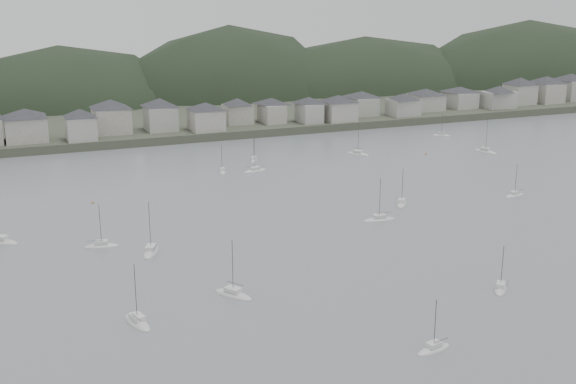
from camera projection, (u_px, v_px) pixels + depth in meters
name	position (u px, v px, depth m)	size (l,w,h in m)	color
ground	(483.00, 354.00, 105.68)	(900.00, 900.00, 0.00)	slate
far_shore_land	(123.00, 96.00, 367.58)	(900.00, 250.00, 3.00)	#383D2D
forested_ridge	(144.00, 128.00, 350.01)	(851.55, 103.94, 102.57)	black
waterfront_town	(300.00, 107.00, 285.26)	(451.48, 28.46, 12.92)	gray
sailboat_lead	(233.00, 295.00, 126.42)	(6.68, 8.25, 11.17)	silver
moored_fleet	(216.00, 230.00, 161.37)	(230.92, 171.18, 12.88)	silver
mooring_buoys	(250.00, 207.00, 179.25)	(171.28, 125.71, 0.70)	#BB7E3E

